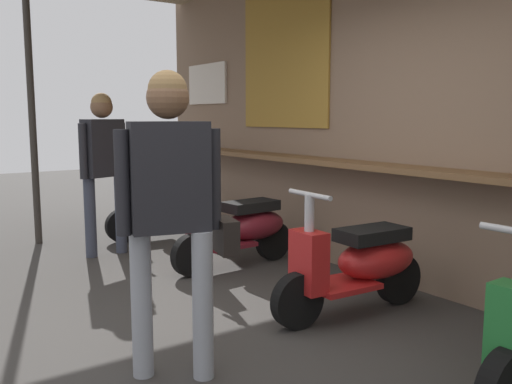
{
  "coord_description": "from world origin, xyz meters",
  "views": [
    {
      "loc": [
        2.89,
        -1.88,
        1.49
      ],
      "look_at": [
        -1.56,
        1.24,
        0.74
      ],
      "focal_mm": 38.6,
      "sensor_mm": 36.0,
      "label": 1
    }
  ],
  "objects_px": {
    "scooter_silver": "(168,206)",
    "shopper_browsing": "(103,155)",
    "scooter_red": "(360,263)",
    "scooter_maroon": "(241,228)",
    "shopper_with_handbag": "(172,193)"
  },
  "relations": [
    {
      "from": "shopper_browsing",
      "to": "scooter_maroon",
      "type": "bearing_deg",
      "value": 19.25
    },
    {
      "from": "scooter_silver",
      "to": "shopper_with_handbag",
      "type": "relative_size",
      "value": 0.81
    },
    {
      "from": "scooter_silver",
      "to": "shopper_browsing",
      "type": "xyz_separation_m",
      "value": [
        0.41,
        -0.94,
        0.69
      ]
    },
    {
      "from": "scooter_maroon",
      "to": "shopper_with_handbag",
      "type": "bearing_deg",
      "value": 44.03
    },
    {
      "from": "scooter_maroon",
      "to": "shopper_with_handbag",
      "type": "height_order",
      "value": "shopper_with_handbag"
    },
    {
      "from": "scooter_red",
      "to": "shopper_browsing",
      "type": "height_order",
      "value": "shopper_browsing"
    },
    {
      "from": "scooter_silver",
      "to": "shopper_browsing",
      "type": "relative_size",
      "value": 0.81
    },
    {
      "from": "scooter_silver",
      "to": "shopper_with_handbag",
      "type": "xyz_separation_m",
      "value": [
        3.39,
        -1.61,
        0.68
      ]
    },
    {
      "from": "shopper_browsing",
      "to": "shopper_with_handbag",
      "type": "bearing_deg",
      "value": -30.95
    },
    {
      "from": "scooter_silver",
      "to": "shopper_browsing",
      "type": "height_order",
      "value": "shopper_browsing"
    },
    {
      "from": "scooter_maroon",
      "to": "shopper_with_handbag",
      "type": "relative_size",
      "value": 0.81
    },
    {
      "from": "scooter_red",
      "to": "shopper_with_handbag",
      "type": "height_order",
      "value": "shopper_with_handbag"
    },
    {
      "from": "scooter_red",
      "to": "shopper_with_handbag",
      "type": "distance_m",
      "value": 1.76
    },
    {
      "from": "scooter_maroon",
      "to": "scooter_red",
      "type": "height_order",
      "value": "same"
    },
    {
      "from": "scooter_silver",
      "to": "scooter_red",
      "type": "relative_size",
      "value": 1.0
    }
  ]
}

